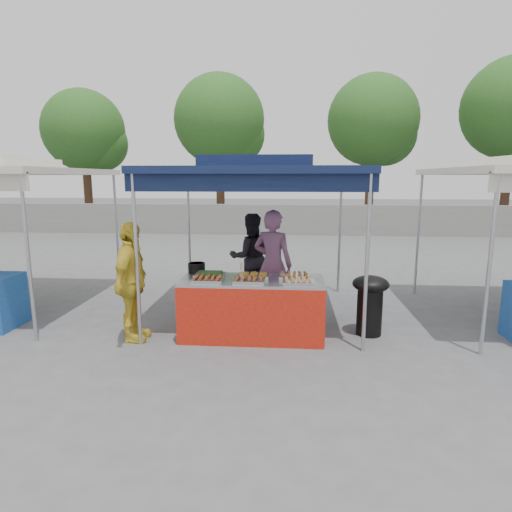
# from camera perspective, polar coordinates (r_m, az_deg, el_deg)

# --- Properties ---
(ground_plane) EXTENTS (80.00, 80.00, 0.00)m
(ground_plane) POSITION_cam_1_polar(r_m,az_deg,el_deg) (6.35, -0.43, -10.36)
(ground_plane) COLOR #525254
(back_wall) EXTENTS (40.00, 0.25, 1.20)m
(back_wall) POSITION_cam_1_polar(r_m,az_deg,el_deg) (17.00, 2.75, 4.86)
(back_wall) COLOR slate
(back_wall) RESTS_ON ground_plane
(main_canopy) EXTENTS (3.20, 3.20, 2.57)m
(main_canopy) POSITION_cam_1_polar(r_m,az_deg,el_deg) (6.90, 0.24, 11.41)
(main_canopy) COLOR #AAABB1
(main_canopy) RESTS_ON ground_plane
(tree_0) EXTENTS (3.55, 3.49, 6.00)m
(tree_0) POSITION_cam_1_polar(r_m,az_deg,el_deg) (20.70, -21.51, 14.88)
(tree_0) COLOR #3B2416
(tree_0) RESTS_ON ground_plane
(tree_1) EXTENTS (3.81, 3.80, 6.54)m
(tree_1) POSITION_cam_1_polar(r_m,az_deg,el_deg) (18.99, -4.41, 17.13)
(tree_1) COLOR #3B2416
(tree_1) RESTS_ON ground_plane
(tree_2) EXTENTS (3.80, 3.80, 6.53)m
(tree_2) POSITION_cam_1_polar(r_m,az_deg,el_deg) (19.64, 15.69, 16.54)
(tree_2) COLOR #3B2416
(tree_2) RESTS_ON ground_plane
(vendor_table) EXTENTS (2.00, 0.80, 0.85)m
(vendor_table) POSITION_cam_1_polar(r_m,az_deg,el_deg) (6.12, -0.52, -6.96)
(vendor_table) COLOR #B01E0F
(vendor_table) RESTS_ON ground_plane
(food_tray_fl) EXTENTS (0.42, 0.30, 0.07)m
(food_tray_fl) POSITION_cam_1_polar(r_m,az_deg,el_deg) (5.86, -6.46, -3.15)
(food_tray_fl) COLOR #B6B6BA
(food_tray_fl) RESTS_ON vendor_table
(food_tray_fm) EXTENTS (0.42, 0.30, 0.07)m
(food_tray_fm) POSITION_cam_1_polar(r_m,az_deg,el_deg) (5.78, -0.93, -3.27)
(food_tray_fm) COLOR #B6B6BA
(food_tray_fm) RESTS_ON vendor_table
(food_tray_fr) EXTENTS (0.42, 0.30, 0.07)m
(food_tray_fr) POSITION_cam_1_polar(r_m,az_deg,el_deg) (5.74, 5.68, -3.42)
(food_tray_fr) COLOR #B6B6BA
(food_tray_fr) RESTS_ON vendor_table
(food_tray_bl) EXTENTS (0.42, 0.30, 0.07)m
(food_tray_bl) POSITION_cam_1_polar(r_m,az_deg,el_deg) (6.14, -6.21, -2.50)
(food_tray_bl) COLOR #B6B6BA
(food_tray_bl) RESTS_ON vendor_table
(food_tray_bm) EXTENTS (0.42, 0.30, 0.07)m
(food_tray_bm) POSITION_cam_1_polar(r_m,az_deg,el_deg) (6.07, -0.27, -2.60)
(food_tray_bm) COLOR #B6B6BA
(food_tray_bm) RESTS_ON vendor_table
(food_tray_br) EXTENTS (0.42, 0.30, 0.07)m
(food_tray_br) POSITION_cam_1_polar(r_m,az_deg,el_deg) (6.03, 5.12, -2.73)
(food_tray_br) COLOR #B6B6BA
(food_tray_br) RESTS_ON vendor_table
(cooking_pot) EXTENTS (0.25, 0.25, 0.15)m
(cooking_pot) POSITION_cam_1_polar(r_m,az_deg,el_deg) (6.45, -7.93, -1.57)
(cooking_pot) COLOR black
(cooking_pot) RESTS_ON vendor_table
(skewer_cup) EXTENTS (0.07, 0.07, 0.09)m
(skewer_cup) POSITION_cam_1_polar(r_m,az_deg,el_deg) (5.81, -1.89, -3.11)
(skewer_cup) COLOR #AAABB1
(skewer_cup) RESTS_ON vendor_table
(wok_burner) EXTENTS (0.52, 0.52, 0.88)m
(wok_burner) POSITION_cam_1_polar(r_m,az_deg,el_deg) (6.39, 14.96, -5.67)
(wok_burner) COLOR black
(wok_burner) RESTS_ON ground_plane
(crate_left) EXTENTS (0.48, 0.34, 0.29)m
(crate_left) POSITION_cam_1_polar(r_m,az_deg,el_deg) (6.96, -4.27, -7.22)
(crate_left) COLOR navy
(crate_left) RESTS_ON ground_plane
(crate_right) EXTENTS (0.45, 0.31, 0.27)m
(crate_right) POSITION_cam_1_polar(r_m,az_deg,el_deg) (6.81, 3.72, -7.72)
(crate_right) COLOR navy
(crate_right) RESTS_ON ground_plane
(crate_stacked) EXTENTS (0.42, 0.29, 0.25)m
(crate_stacked) POSITION_cam_1_polar(r_m,az_deg,el_deg) (6.73, 3.75, -5.62)
(crate_stacked) COLOR navy
(crate_stacked) RESTS_ON crate_right
(vendor_woman) EXTENTS (0.75, 0.61, 1.76)m
(vendor_woman) POSITION_cam_1_polar(r_m,az_deg,el_deg) (6.85, 2.25, -1.13)
(vendor_woman) COLOR #7D4F73
(vendor_woman) RESTS_ON ground_plane
(helper_man) EXTENTS (0.92, 0.80, 1.61)m
(helper_man) POSITION_cam_1_polar(r_m,az_deg,el_deg) (7.86, -0.72, -0.16)
(helper_man) COLOR black
(helper_man) RESTS_ON ground_plane
(customer_person) EXTENTS (0.41, 0.98, 1.67)m
(customer_person) POSITION_cam_1_polar(r_m,az_deg,el_deg) (6.13, -16.26, -3.37)
(customer_person) COLOR gold
(customer_person) RESTS_ON ground_plane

